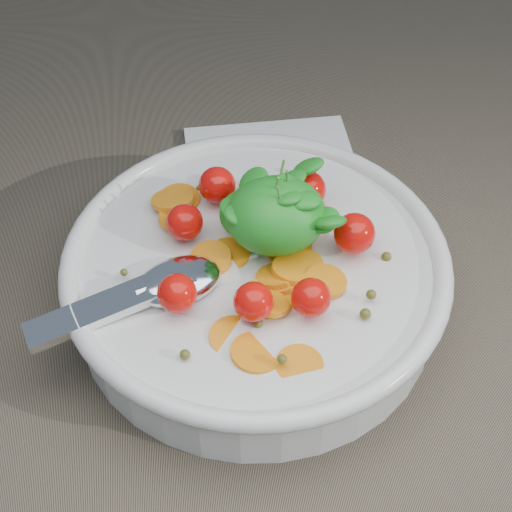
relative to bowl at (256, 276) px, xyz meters
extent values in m
plane|color=#766954|center=(0.02, -0.02, -0.04)|extent=(6.00, 6.00, 0.00)
cylinder|color=silver|center=(0.00, 0.00, -0.01)|extent=(0.28, 0.28, 0.05)
torus|color=silver|center=(0.00, 0.00, 0.02)|extent=(0.30, 0.30, 0.02)
cylinder|color=silver|center=(0.00, 0.00, -0.03)|extent=(0.14, 0.14, 0.01)
cylinder|color=brown|center=(0.00, 0.00, -0.01)|extent=(0.26, 0.26, 0.04)
cylinder|color=orange|center=(-0.01, -0.09, 0.02)|extent=(0.05, 0.05, 0.01)
cylinder|color=orange|center=(0.04, 0.02, 0.03)|extent=(0.04, 0.04, 0.01)
cylinder|color=orange|center=(0.01, -0.02, 0.02)|extent=(0.04, 0.04, 0.02)
cylinder|color=orange|center=(-0.02, 0.01, 0.02)|extent=(0.05, 0.05, 0.01)
cylinder|color=orange|center=(0.01, 0.06, 0.03)|extent=(0.04, 0.04, 0.01)
cylinder|color=orange|center=(-0.05, 0.07, 0.02)|extent=(0.04, 0.04, 0.01)
cylinder|color=orange|center=(0.02, -0.10, 0.02)|extent=(0.04, 0.04, 0.01)
cylinder|color=orange|center=(0.02, 0.06, 0.02)|extent=(0.05, 0.05, 0.01)
cylinder|color=orange|center=(0.02, -0.02, 0.03)|extent=(0.04, 0.04, 0.01)
cylinder|color=orange|center=(0.03, 0.00, 0.02)|extent=(0.05, 0.05, 0.01)
cylinder|color=orange|center=(0.05, -0.03, 0.02)|extent=(0.04, 0.04, 0.01)
cylinder|color=orange|center=(-0.06, 0.05, 0.03)|extent=(0.04, 0.04, 0.01)
cylinder|color=orange|center=(0.00, -0.04, 0.02)|extent=(0.03, 0.03, 0.01)
cylinder|color=orange|center=(-0.03, 0.00, 0.02)|extent=(0.04, 0.04, 0.01)
cylinder|color=orange|center=(-0.04, -0.01, 0.02)|extent=(0.05, 0.05, 0.02)
cylinder|color=orange|center=(0.00, -0.05, 0.03)|extent=(0.03, 0.03, 0.02)
cylinder|color=orange|center=(0.01, -0.04, 0.02)|extent=(0.04, 0.04, 0.01)
cylinder|color=orange|center=(0.01, 0.04, 0.02)|extent=(0.03, 0.03, 0.01)
cylinder|color=orange|center=(-0.06, 0.07, 0.03)|extent=(0.05, 0.05, 0.01)
cylinder|color=orange|center=(0.03, -0.01, 0.02)|extent=(0.04, 0.04, 0.01)
cylinder|color=orange|center=(0.01, -0.02, 0.02)|extent=(0.04, 0.04, 0.01)
cylinder|color=orange|center=(-0.02, -0.07, 0.02)|extent=(0.05, 0.05, 0.01)
sphere|color=#52521B|center=(0.01, 0.06, 0.02)|extent=(0.01, 0.01, 0.01)
sphere|color=#52521B|center=(0.07, -0.07, 0.02)|extent=(0.01, 0.01, 0.01)
sphere|color=#52521B|center=(-0.04, 0.09, 0.02)|extent=(0.01, 0.01, 0.01)
sphere|color=#52521B|center=(0.06, 0.05, 0.02)|extent=(0.01, 0.01, 0.01)
sphere|color=#52521B|center=(0.01, -0.10, 0.03)|extent=(0.01, 0.01, 0.01)
sphere|color=#52521B|center=(0.00, -0.05, 0.02)|extent=(0.01, 0.01, 0.01)
sphere|color=#52521B|center=(-0.10, -0.01, 0.03)|extent=(0.01, 0.01, 0.01)
sphere|color=#52521B|center=(0.10, -0.01, 0.02)|extent=(0.01, 0.01, 0.01)
sphere|color=#52521B|center=(0.08, -0.05, 0.03)|extent=(0.01, 0.01, 0.01)
sphere|color=#52521B|center=(0.04, 0.03, 0.02)|extent=(0.01, 0.01, 0.01)
sphere|color=#52521B|center=(0.05, 0.09, 0.03)|extent=(0.01, 0.01, 0.01)
sphere|color=#52521B|center=(0.03, -0.03, 0.02)|extent=(0.01, 0.01, 0.01)
sphere|color=#52521B|center=(-0.01, -0.06, 0.02)|extent=(0.01, 0.01, 0.01)
sphere|color=#52521B|center=(-0.08, -0.02, 0.02)|extent=(0.01, 0.01, 0.01)
sphere|color=#52521B|center=(-0.06, -0.09, 0.02)|extent=(0.01, 0.01, 0.01)
sphere|color=#52521B|center=(0.02, 0.08, 0.02)|extent=(0.01, 0.01, 0.01)
sphere|color=red|center=(0.07, 0.00, 0.04)|extent=(0.03, 0.03, 0.03)
sphere|color=red|center=(0.05, 0.05, 0.04)|extent=(0.03, 0.03, 0.03)
sphere|color=red|center=(-0.02, 0.07, 0.04)|extent=(0.03, 0.03, 0.03)
sphere|color=red|center=(-0.05, 0.03, 0.04)|extent=(0.03, 0.03, 0.03)
sphere|color=red|center=(-0.06, -0.04, 0.04)|extent=(0.03, 0.03, 0.03)
sphere|color=red|center=(-0.01, -0.06, 0.04)|extent=(0.03, 0.03, 0.03)
sphere|color=red|center=(0.03, -0.06, 0.04)|extent=(0.03, 0.03, 0.03)
ellipsoid|color=green|center=(0.02, 0.01, 0.05)|extent=(0.08, 0.07, 0.06)
ellipsoid|color=green|center=(0.00, 0.02, 0.05)|extent=(0.04, 0.04, 0.03)
ellipsoid|color=green|center=(0.02, 0.03, 0.06)|extent=(0.03, 0.03, 0.02)
ellipsoid|color=green|center=(0.05, 0.00, 0.06)|extent=(0.03, 0.03, 0.02)
ellipsoid|color=green|center=(0.03, 0.02, 0.05)|extent=(0.02, 0.02, 0.02)
ellipsoid|color=green|center=(0.00, 0.03, 0.06)|extent=(0.03, 0.03, 0.02)
ellipsoid|color=green|center=(0.02, 0.01, 0.06)|extent=(0.02, 0.02, 0.02)
ellipsoid|color=green|center=(0.02, 0.01, 0.07)|extent=(0.03, 0.03, 0.02)
ellipsoid|color=green|center=(0.03, 0.04, 0.06)|extent=(0.02, 0.02, 0.02)
ellipsoid|color=green|center=(0.02, 0.00, 0.08)|extent=(0.03, 0.03, 0.02)
ellipsoid|color=green|center=(0.05, 0.05, 0.06)|extent=(0.03, 0.03, 0.02)
ellipsoid|color=green|center=(-0.01, 0.02, 0.05)|extent=(0.03, 0.03, 0.02)
ellipsoid|color=green|center=(0.02, 0.01, 0.07)|extent=(0.03, 0.02, 0.02)
ellipsoid|color=green|center=(0.05, -0.01, 0.06)|extent=(0.03, 0.03, 0.03)
ellipsoid|color=green|center=(0.02, -0.01, 0.06)|extent=(0.02, 0.02, 0.02)
ellipsoid|color=green|center=(0.03, 0.00, 0.07)|extent=(0.03, 0.03, 0.02)
ellipsoid|color=green|center=(0.00, 0.03, 0.07)|extent=(0.03, 0.03, 0.02)
ellipsoid|color=green|center=(0.01, 0.01, 0.07)|extent=(0.04, 0.04, 0.03)
ellipsoid|color=green|center=(-0.01, 0.02, 0.05)|extent=(0.03, 0.03, 0.02)
ellipsoid|color=green|center=(0.02, 0.04, 0.05)|extent=(0.04, 0.04, 0.02)
ellipsoid|color=green|center=(0.03, 0.02, 0.07)|extent=(0.04, 0.04, 0.03)
ellipsoid|color=green|center=(-0.01, 0.00, 0.06)|extent=(0.03, 0.03, 0.02)
cylinder|color=#4C8C33|center=(0.02, 0.00, 0.07)|extent=(0.01, 0.01, 0.05)
cylinder|color=#4C8C33|center=(0.03, 0.02, 0.07)|extent=(0.00, 0.01, 0.05)
cylinder|color=#4C8C33|center=(0.01, 0.01, 0.07)|extent=(0.01, 0.00, 0.05)
cylinder|color=#4C8C33|center=(0.02, 0.02, 0.07)|extent=(0.01, 0.01, 0.05)
ellipsoid|color=silver|center=(-0.06, -0.02, 0.03)|extent=(0.08, 0.06, 0.02)
cube|color=silver|center=(-0.11, -0.04, 0.03)|extent=(0.13, 0.06, 0.02)
cylinder|color=silver|center=(-0.08, -0.03, 0.03)|extent=(0.03, 0.02, 0.01)
cube|color=white|center=(0.04, 0.16, -0.03)|extent=(0.16, 0.14, 0.01)
camera|label=1|loc=(-0.05, -0.40, 0.46)|focal=55.00mm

